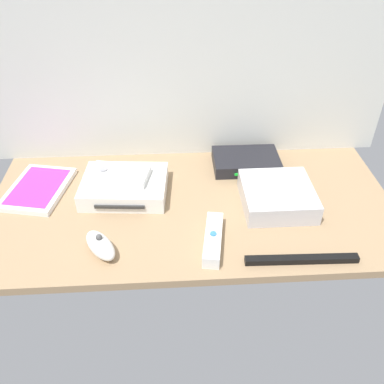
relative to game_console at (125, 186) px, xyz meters
The scene contains 10 objects.
ground_plane 17.99cm from the game_console, 18.82° to the right, with size 100.00×48.00×2.00cm, color #9E7F5B.
back_wall 39.06cm from the game_console, 48.43° to the left, with size 110.00×1.20×64.00cm, color silver.
game_console is the anchor object (origin of this frame).
mini_computer 38.18cm from the game_console, 10.03° to the right, with size 17.02×17.02×5.30cm.
game_case 22.57cm from the game_console, behind, with size 17.20×21.38×1.56cm.
network_router 34.30cm from the game_console, 17.49° to the left, with size 18.06×12.47×3.40cm.
remote_wand 28.48cm from the game_console, 43.84° to the right, with size 6.02×15.19×3.40cm.
remote_nunchuk 20.97cm from the game_console, 100.34° to the right, with size 9.31×10.73×5.10cm.
remote_classic_pad 3.44cm from the game_console, 148.52° to the left, with size 15.78×10.91×2.40cm.
sensor_bar 46.60cm from the game_console, 33.96° to the right, with size 24.00×1.80×1.40cm, color black.
Camera 1 is at (-4.78, -79.14, 65.01)cm, focal length 38.79 mm.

